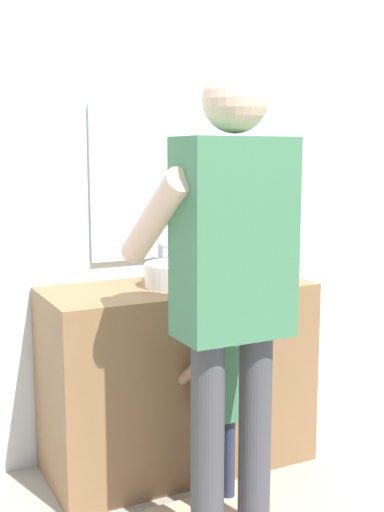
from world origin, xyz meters
name	(u,v)px	position (x,y,z in m)	size (l,w,h in m)	color
ground_plane	(207,490)	(0.00, 0.00, 0.00)	(14.00, 14.00, 0.00)	#9E998E
back_wall	(150,184)	(0.00, 0.62, 1.35)	(4.40, 0.10, 2.70)	silver
vanity_cabinet	(178,376)	(0.00, 0.30, 0.44)	(1.26, 0.54, 0.89)	olive
sink_basin	(180,274)	(0.00, 0.28, 0.95)	(0.33, 0.33, 0.11)	white
faucet	(162,263)	(0.00, 0.48, 0.97)	(0.18, 0.14, 0.18)	#B7BABF
toothbrush_cup	(251,267)	(0.41, 0.32, 0.94)	(0.07, 0.07, 0.21)	silver
child_toddler	(218,394)	(0.00, -0.10, 0.49)	(0.25, 0.25, 0.82)	#2D334C
adult_parent	(231,268)	(-0.10, -0.38, 1.09)	(0.56, 0.59, 1.81)	#47474C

